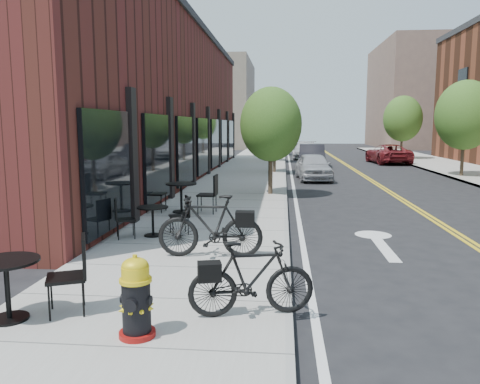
{
  "coord_description": "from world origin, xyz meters",
  "views": [
    {
      "loc": [
        -0.15,
        -7.78,
        2.57
      ],
      "look_at": [
        -1.16,
        3.18,
        1.0
      ],
      "focal_mm": 35.0,
      "sensor_mm": 36.0,
      "label": 1
    }
  ],
  "objects": [
    {
      "name": "parked_car_a",
      "position": [
        1.29,
        14.55,
        0.64
      ],
      "size": [
        1.76,
        3.84,
        1.28
      ],
      "primitive_type": "imported",
      "rotation": [
        0.0,
        0.0,
        0.07
      ],
      "color": "#A6A8AE",
      "rests_on": "ground"
    },
    {
      "name": "bistro_set_b",
      "position": [
        -3.03,
        2.21,
        0.55
      ],
      "size": [
        1.62,
        1.01,
        0.86
      ],
      "rotation": [
        0.0,
        0.0,
        0.41
      ],
      "color": "black",
      "rests_on": "sidewalk_near"
    },
    {
      "name": "parked_car_far",
      "position": [
        6.93,
        24.76,
        0.65
      ],
      "size": [
        2.56,
        4.87,
        1.31
      ],
      "primitive_type": "imported",
      "rotation": [
        0.0,
        0.0,
        3.23
      ],
      "color": "maroon",
      "rests_on": "ground"
    },
    {
      "name": "tree_near_c",
      "position": [
        -0.6,
        25.0,
        2.53
      ],
      "size": [
        2.1,
        2.1,
        3.67
      ],
      "color": "#382B1E",
      "rests_on": "sidewalk_near"
    },
    {
      "name": "tree_far_b",
      "position": [
        8.6,
        16.0,
        3.06
      ],
      "size": [
        2.8,
        2.8,
        4.62
      ],
      "color": "#382B1E",
      "rests_on": "sidewalk_far"
    },
    {
      "name": "ground",
      "position": [
        0.0,
        0.0,
        0.0
      ],
      "size": [
        120.0,
        120.0,
        0.0
      ],
      "primitive_type": "plane",
      "color": "black",
      "rests_on": "ground"
    },
    {
      "name": "parked_car_c",
      "position": [
        1.6,
        28.84,
        0.67
      ],
      "size": [
        2.21,
        4.72,
        1.33
      ],
      "primitive_type": "imported",
      "rotation": [
        0.0,
        0.0,
        -0.07
      ],
      "color": "silver",
      "rests_on": "ground"
    },
    {
      "name": "parked_car_b",
      "position": [
        1.6,
        21.11,
        0.71
      ],
      "size": [
        1.69,
        4.38,
        1.42
      ],
      "primitive_type": "imported",
      "rotation": [
        0.0,
        0.0,
        -0.04
      ],
      "color": "black",
      "rests_on": "ground"
    },
    {
      "name": "sidewalk_near",
      "position": [
        -2.0,
        10.0,
        0.06
      ],
      "size": [
        4.0,
        70.0,
        0.12
      ],
      "primitive_type": "cube",
      "color": "#9E9B93",
      "rests_on": "ground"
    },
    {
      "name": "building_near",
      "position": [
        -6.5,
        14.0,
        3.5
      ],
      "size": [
        5.0,
        28.0,
        7.0
      ],
      "primitive_type": "cube",
      "color": "#431D15",
      "rests_on": "ground"
    },
    {
      "name": "bg_building_left",
      "position": [
        -8.0,
        48.0,
        5.0
      ],
      "size": [
        8.0,
        14.0,
        10.0
      ],
      "primitive_type": "cube",
      "color": "#726656",
      "rests_on": "ground"
    },
    {
      "name": "bicycle_left",
      "position": [
        -1.49,
        0.66,
        0.71
      ],
      "size": [
        1.99,
        0.65,
        1.18
      ],
      "primitive_type": "imported",
      "rotation": [
        0.0,
        0.0,
        -1.52
      ],
      "color": "black",
      "rests_on": "sidewalk_near"
    },
    {
      "name": "bicycle_right",
      "position": [
        -0.54,
        -1.99,
        0.62
      ],
      "size": [
        1.71,
        0.84,
        0.99
      ],
      "primitive_type": "imported",
      "rotation": [
        0.0,
        0.0,
        1.81
      ],
      "color": "black",
      "rests_on": "sidewalk_near"
    },
    {
      "name": "tree_near_d",
      "position": [
        -0.6,
        33.0,
        2.79
      ],
      "size": [
        2.4,
        2.4,
        4.11
      ],
      "color": "#382B1E",
      "rests_on": "sidewalk_near"
    },
    {
      "name": "bistro_set_c",
      "position": [
        -3.01,
        5.09,
        0.67
      ],
      "size": [
        2.02,
        0.91,
        1.08
      ],
      "rotation": [
        0.0,
        0.0,
        -0.04
      ],
      "color": "black",
      "rests_on": "sidewalk_near"
    },
    {
      "name": "tree_far_c",
      "position": [
        8.6,
        28.0,
        3.06
      ],
      "size": [
        2.8,
        2.8,
        4.62
      ],
      "color": "#382B1E",
      "rests_on": "sidewalk_far"
    },
    {
      "name": "bistro_set_a",
      "position": [
        -3.6,
        -2.41,
        0.63
      ],
      "size": [
        1.92,
        1.19,
        1.02
      ],
      "rotation": [
        0.0,
        0.0,
        0.41
      ],
      "color": "black",
      "rests_on": "sidewalk_near"
    },
    {
      "name": "fire_hydrant",
      "position": [
        -1.83,
        -2.72,
        0.59
      ],
      "size": [
        0.47,
        0.47,
        0.98
      ],
      "rotation": [
        0.0,
        0.0,
        -0.11
      ],
      "color": "maroon",
      "rests_on": "sidewalk_near"
    },
    {
      "name": "tree_near_a",
      "position": [
        -0.6,
        9.0,
        2.6
      ],
      "size": [
        2.2,
        2.2,
        3.81
      ],
      "color": "#382B1E",
      "rests_on": "sidewalk_near"
    },
    {
      "name": "bg_building_right",
      "position": [
        16.0,
        50.0,
        6.0
      ],
      "size": [
        10.0,
        16.0,
        12.0
      ],
      "primitive_type": "cube",
      "color": "brown",
      "rests_on": "ground"
    },
    {
      "name": "tree_near_b",
      "position": [
        -0.6,
        17.0,
        2.71
      ],
      "size": [
        2.3,
        2.3,
        3.98
      ],
      "color": "#382B1E",
      "rests_on": "sidewalk_near"
    }
  ]
}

